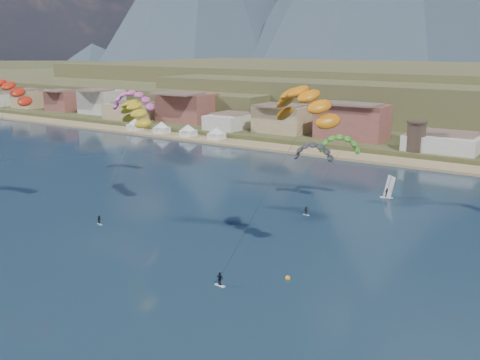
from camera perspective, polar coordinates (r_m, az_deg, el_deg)
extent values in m
plane|color=black|center=(68.98, -15.21, -13.54)|extent=(2400.00, 2400.00, 0.00)
cube|color=tan|center=(156.06, 15.13, 2.00)|extent=(2200.00, 12.00, 0.90)
cube|color=brown|center=(344.98, -12.68, 9.59)|extent=(280.00, 130.00, 10.00)
cube|color=brown|center=(312.58, 17.37, 9.62)|extent=(380.00, 170.00, 18.00)
cone|color=#2A3846|center=(1209.94, -13.16, 17.68)|extent=(340.00, 340.00, 230.00)
cylinder|color=#47382D|center=(161.17, 17.85, 4.26)|extent=(5.20, 5.20, 8.00)
cylinder|color=#47382D|center=(160.56, 17.97, 5.78)|extent=(5.82, 5.82, 0.60)
cube|color=white|center=(205.52, -10.89, 5.44)|extent=(4.50, 4.50, 2.00)
pyramid|color=white|center=(205.11, -10.93, 6.26)|extent=(6.40, 6.40, 2.00)
cube|color=white|center=(196.76, -8.15, 5.17)|extent=(4.50, 4.50, 2.00)
pyramid|color=white|center=(196.33, -8.18, 6.04)|extent=(6.40, 6.40, 2.00)
cube|color=white|center=(189.10, -5.41, 4.90)|extent=(4.50, 4.50, 2.00)
pyramid|color=white|center=(188.65, -5.43, 5.80)|extent=(6.40, 6.40, 2.00)
cube|color=white|center=(181.91, -2.45, 4.59)|extent=(4.50, 4.50, 2.00)
pyramid|color=white|center=(181.45, -2.46, 5.53)|extent=(6.40, 6.40, 2.00)
cube|color=silver|center=(101.18, -14.40, -4.48)|extent=(1.45, 0.81, 0.09)
imported|color=black|center=(100.92, -14.43, -4.02)|extent=(0.92, 0.81, 1.60)
cylinder|color=#262626|center=(102.65, -12.57, 1.05)|extent=(0.05, 0.05, 19.28)
cube|color=silver|center=(74.29, -2.10, -10.91)|extent=(1.65, 0.66, 0.11)
imported|color=black|center=(73.88, -2.11, -10.23)|extent=(1.12, 0.57, 1.84)
cylinder|color=#262626|center=(73.27, 2.39, -1.95)|extent=(0.05, 0.05, 23.91)
cube|color=silver|center=(104.04, 6.89, -3.62)|extent=(1.35, 0.49, 0.09)
imported|color=black|center=(103.80, 6.90, -3.19)|extent=(1.02, 0.63, 1.52)
cylinder|color=#262626|center=(107.94, 8.67, -0.01)|extent=(0.05, 0.05, 15.66)
cylinder|color=#262626|center=(126.83, -12.16, 3.36)|extent=(0.04, 0.04, 18.49)
cylinder|color=#262626|center=(108.51, 6.64, -0.41)|extent=(0.04, 0.04, 11.65)
cube|color=silver|center=(118.82, 15.02, -1.76)|extent=(2.74, 1.34, 0.13)
imported|color=black|center=(118.56, 15.05, -1.29)|extent=(1.04, 0.80, 1.89)
cube|color=white|center=(118.09, 15.29, -0.68)|extent=(1.63, 3.01, 4.53)
sphere|color=#FEAD1A|center=(76.51, 5.00, -10.14)|extent=(0.70, 0.70, 0.70)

